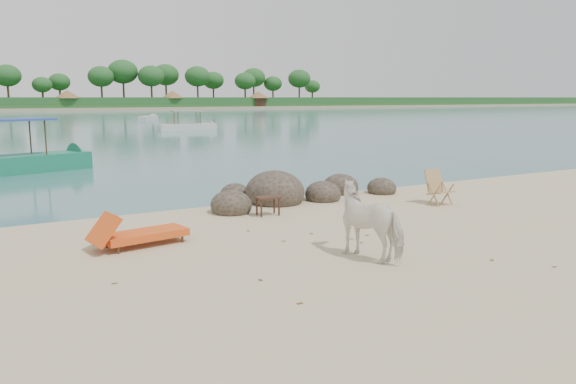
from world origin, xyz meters
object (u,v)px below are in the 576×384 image
Objects in this scene: boulders at (290,194)px; deck_chair at (441,189)px; boat_near at (4,128)px; lounge_chair at (145,231)px; side_table at (268,207)px; cow at (373,222)px.

deck_chair is at bearing -38.26° from boulders.
lounge_chair is at bearing -101.77° from boat_near.
side_table is 3.81m from lounge_chair.
lounge_chair is at bearing -54.78° from cow.
cow is at bearing -86.44° from side_table.
deck_chair reaches higher than boulders.
boat_near is (-5.19, 12.83, 1.55)m from side_table.
cow is 0.22× the size of boat_near.
side_table is 0.62× the size of deck_chair.
cow is at bearing -91.64° from boat_near.
lounge_chair is (-3.57, -1.33, 0.07)m from side_table.
lounge_chair is 0.29× the size of boat_near.
cow is at bearing -147.36° from deck_chair.
boat_near reaches higher than side_table.
boulders is 5.87m from lounge_chair.
boulders is at bearing -119.59° from cow.
deck_chair is at bearing -7.36° from lounge_chair.
boat_near is (-10.13, 13.97, 1.31)m from deck_chair.
lounge_chair is 14.33m from boat_near.
cow is 5.93m from deck_chair.
cow reaches higher than lounge_chair.
side_table is at bearing 167.02° from deck_chair.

